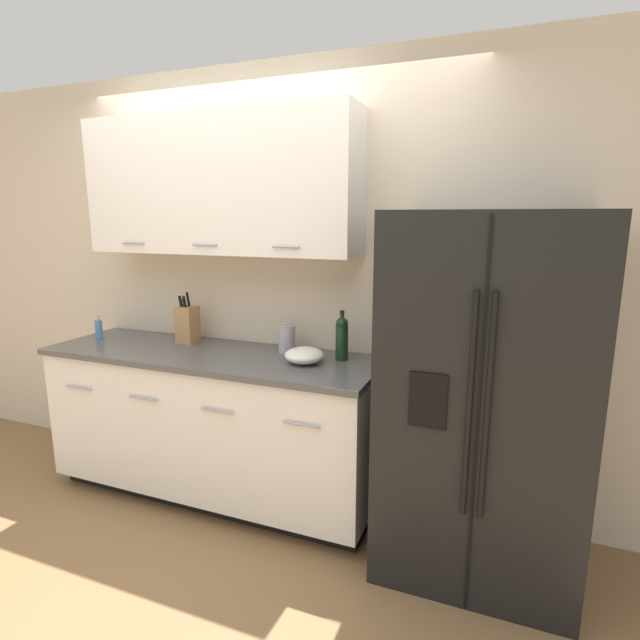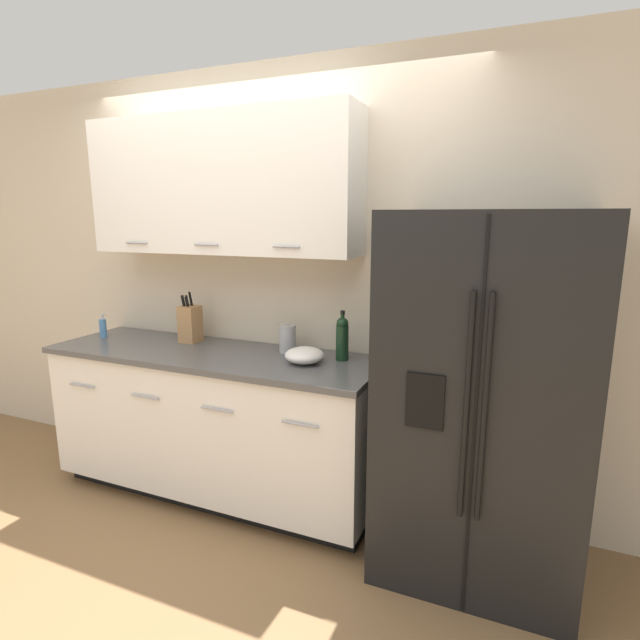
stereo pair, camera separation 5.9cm
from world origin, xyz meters
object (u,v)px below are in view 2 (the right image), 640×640
Objects in this scene: refrigerator at (483,399)px; steel_canister at (288,338)px; knife_block at (190,323)px; wine_bottle at (342,338)px; mixing_bowl at (304,355)px; soap_dispenser at (103,328)px.

steel_canister is (-1.14, 0.22, 0.14)m from refrigerator.
knife_block is 1.05m from wine_bottle.
refrigerator is at bearing -10.77° from steel_canister.
mixing_bowl is at bearing -41.37° from steel_canister.
wine_bottle is 0.24m from mixing_bowl.
soap_dispenser is at bearing -175.83° from wine_bottle.
refrigerator is at bearing -3.23° from mixing_bowl.
steel_canister is (0.69, 0.02, -0.04)m from knife_block.
mixing_bowl is at bearing -9.34° from knife_block.
soap_dispenser is at bearing -168.11° from knife_block.
steel_canister is at bearing 138.63° from mixing_bowl.
refrigerator is 0.83m from wine_bottle.
knife_block is 1.78× the size of steel_canister.
mixing_bowl is at bearing -141.67° from wine_bottle.
steel_canister is at bearing 6.48° from soap_dispenser.
knife_block is at bearing 170.66° from mixing_bowl.
wine_bottle reaches higher than steel_canister.
soap_dispenser is 0.89× the size of steel_canister.
refrigerator is 1.17m from steel_canister.
wine_bottle is 1.55× the size of steel_canister.
wine_bottle is 1.67m from soap_dispenser.
soap_dispenser is 1.49m from mixing_bowl.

